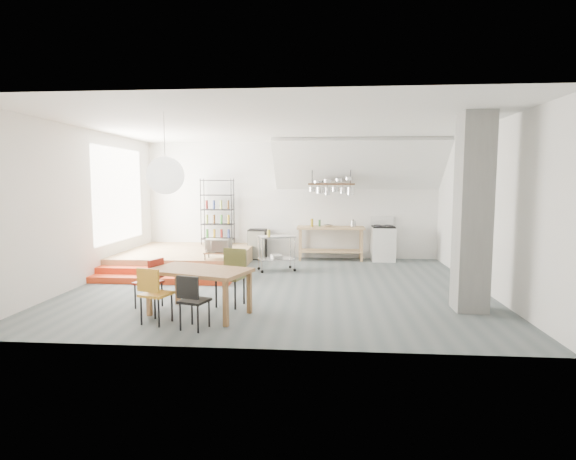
# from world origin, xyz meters

# --- Properties ---
(floor) EXTENTS (8.00, 8.00, 0.00)m
(floor) POSITION_xyz_m (0.00, 0.00, 0.00)
(floor) COLOR #525D5E
(floor) RESTS_ON ground
(wall_back) EXTENTS (8.00, 0.04, 3.20)m
(wall_back) POSITION_xyz_m (0.00, 3.50, 1.60)
(wall_back) COLOR silver
(wall_back) RESTS_ON ground
(wall_left) EXTENTS (0.04, 7.00, 3.20)m
(wall_left) POSITION_xyz_m (-4.00, 0.00, 1.60)
(wall_left) COLOR silver
(wall_left) RESTS_ON ground
(wall_right) EXTENTS (0.04, 7.00, 3.20)m
(wall_right) POSITION_xyz_m (4.00, 0.00, 1.60)
(wall_right) COLOR silver
(wall_right) RESTS_ON ground
(ceiling) EXTENTS (8.00, 7.00, 0.02)m
(ceiling) POSITION_xyz_m (0.00, 0.00, 3.20)
(ceiling) COLOR white
(ceiling) RESTS_ON wall_back
(slope_ceiling) EXTENTS (4.40, 1.44, 1.32)m
(slope_ceiling) POSITION_xyz_m (1.80, 2.90, 2.55)
(slope_ceiling) COLOR white
(slope_ceiling) RESTS_ON wall_back
(window_pane) EXTENTS (0.02, 2.50, 2.20)m
(window_pane) POSITION_xyz_m (-3.98, 1.50, 1.80)
(window_pane) COLOR white
(window_pane) RESTS_ON wall_left
(platform) EXTENTS (3.00, 3.00, 0.40)m
(platform) POSITION_xyz_m (-2.50, 2.00, 0.20)
(platform) COLOR #A87E54
(platform) RESTS_ON ground
(step_lower) EXTENTS (3.00, 0.35, 0.13)m
(step_lower) POSITION_xyz_m (-2.50, 0.05, 0.07)
(step_lower) COLOR red
(step_lower) RESTS_ON ground
(step_upper) EXTENTS (3.00, 0.35, 0.27)m
(step_upper) POSITION_xyz_m (-2.50, 0.40, 0.13)
(step_upper) COLOR red
(step_upper) RESTS_ON ground
(concrete_column) EXTENTS (0.50, 0.50, 3.20)m
(concrete_column) POSITION_xyz_m (3.30, -1.50, 1.60)
(concrete_column) COLOR slate
(concrete_column) RESTS_ON ground
(kitchen_counter) EXTENTS (1.80, 0.60, 0.91)m
(kitchen_counter) POSITION_xyz_m (1.10, 3.15, 0.63)
(kitchen_counter) COLOR #A87E54
(kitchen_counter) RESTS_ON ground
(stove) EXTENTS (0.60, 0.60, 1.18)m
(stove) POSITION_xyz_m (2.50, 3.16, 0.48)
(stove) COLOR white
(stove) RESTS_ON ground
(pot_rack) EXTENTS (1.20, 0.50, 1.43)m
(pot_rack) POSITION_xyz_m (1.13, 2.92, 1.98)
(pot_rack) COLOR #412D1A
(pot_rack) RESTS_ON ceiling
(wire_shelving) EXTENTS (0.88, 0.38, 1.80)m
(wire_shelving) POSITION_xyz_m (-2.00, 3.20, 1.33)
(wire_shelving) COLOR black
(wire_shelving) RESTS_ON platform
(microwave_shelf) EXTENTS (0.60, 0.40, 0.16)m
(microwave_shelf) POSITION_xyz_m (-1.40, 0.75, 0.55)
(microwave_shelf) COLOR #A87E54
(microwave_shelf) RESTS_ON platform
(paper_lantern) EXTENTS (0.60, 0.60, 0.60)m
(paper_lantern) POSITION_xyz_m (-1.61, -1.90, 2.20)
(paper_lantern) COLOR white
(paper_lantern) RESTS_ON ceiling
(dining_table) EXTENTS (1.73, 1.31, 0.73)m
(dining_table) POSITION_xyz_m (-1.04, -2.09, 0.65)
(dining_table) COLOR brown
(dining_table) RESTS_ON ground
(chair_mustard) EXTENTS (0.49, 0.49, 0.86)m
(chair_mustard) POSITION_xyz_m (-1.58, -2.64, 0.51)
(chair_mustard) COLOR #BF8020
(chair_mustard) RESTS_ON ground
(chair_black) EXTENTS (0.46, 0.46, 0.80)m
(chair_black) POSITION_xyz_m (-0.94, -2.85, 0.48)
(chair_black) COLOR black
(chair_black) RESTS_ON ground
(chair_olive) EXTENTS (0.53, 0.53, 0.96)m
(chair_olive) POSITION_xyz_m (-0.64, -1.48, 0.57)
(chair_olive) COLOR brown
(chair_olive) RESTS_ON ground
(chair_red) EXTENTS (0.48, 0.48, 0.83)m
(chair_red) POSITION_xyz_m (-1.94, -1.79, 0.50)
(chair_red) COLOR #A92718
(chair_red) RESTS_ON ground
(rolling_cart) EXTENTS (0.95, 0.72, 0.84)m
(rolling_cart) POSITION_xyz_m (-0.20, 1.56, 0.54)
(rolling_cart) COLOR silver
(rolling_cart) RESTS_ON ground
(mini_fridge) EXTENTS (0.48, 0.48, 0.81)m
(mini_fridge) POSITION_xyz_m (-0.90, 3.20, 0.41)
(mini_fridge) COLOR black
(mini_fridge) RESTS_ON ground
(microwave) EXTENTS (0.54, 0.37, 0.29)m
(microwave) POSITION_xyz_m (-1.40, 0.75, 0.71)
(microwave) COLOR beige
(microwave) RESTS_ON microwave_shelf
(bowl) EXTENTS (0.29, 0.29, 0.06)m
(bowl) POSITION_xyz_m (1.04, 3.10, 0.94)
(bowl) COLOR silver
(bowl) RESTS_ON kitchen_counter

